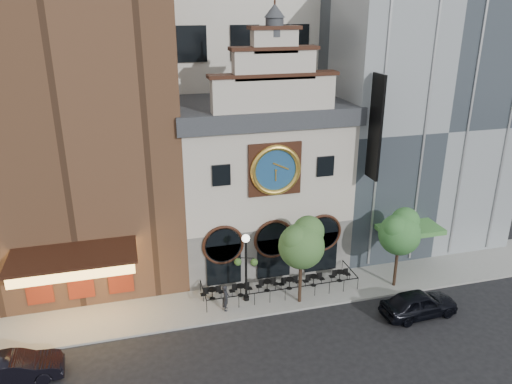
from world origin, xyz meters
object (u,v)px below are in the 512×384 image
at_px(bistro_2, 267,285).
at_px(tree_left, 302,242).
at_px(car_right, 419,304).
at_px(bistro_3, 289,283).
at_px(bistro_0, 212,293).
at_px(pedestrian, 226,298).
at_px(tree_right, 400,231).
at_px(bistro_4, 314,280).
at_px(bistro_1, 241,289).
at_px(bistro_5, 340,275).
at_px(lamppost, 246,260).
at_px(car_left, 15,369).

relative_size(bistro_2, tree_left, 0.27).
bearing_deg(car_right, bistro_3, 51.87).
relative_size(bistro_0, pedestrian, 0.88).
distance_m(tree_left, tree_right, 7.15).
xyz_separation_m(bistro_0, bistro_2, (3.85, 0.02, 0.00)).
bearing_deg(bistro_4, bistro_2, 176.73).
distance_m(car_right, tree_left, 8.44).
distance_m(bistro_1, tree_right, 11.54).
height_order(bistro_0, bistro_4, same).
xyz_separation_m(bistro_5, car_right, (3.25, -4.97, 0.24)).
xyz_separation_m(bistro_0, bistro_3, (5.43, -0.12, 0.00)).
bearing_deg(bistro_0, bistro_4, -1.40).
bearing_deg(pedestrian, bistro_1, -31.83).
xyz_separation_m(bistro_1, car_right, (10.53, -4.98, 0.24)).
xyz_separation_m(bistro_4, tree_right, (5.58, -1.37, 3.71)).
xyz_separation_m(bistro_0, bistro_4, (7.20, -0.18, 0.00)).
bearing_deg(lamppost, tree_right, 13.31).
distance_m(car_right, tree_right, 4.94).
xyz_separation_m(bistro_3, tree_left, (0.21, -1.62, 3.91)).
bearing_deg(bistro_3, tree_left, -82.73).
distance_m(bistro_2, car_left, 16.01).
height_order(car_right, tree_right, tree_right).
bearing_deg(lamppost, bistro_3, 27.90).
bearing_deg(bistro_5, bistro_1, 179.94).
height_order(bistro_4, lamppost, lamppost).
bearing_deg(tree_left, tree_right, 1.62).
relative_size(bistro_0, bistro_1, 1.00).
relative_size(bistro_0, tree_left, 0.27).
xyz_separation_m(bistro_4, lamppost, (-5.02, -0.52, 2.53)).
height_order(bistro_5, tree_left, tree_left).
relative_size(bistro_5, lamppost, 0.33).
bearing_deg(car_right, lamppost, 63.87).
bearing_deg(bistro_1, car_left, -160.39).
height_order(bistro_5, pedestrian, pedestrian).
bearing_deg(bistro_5, tree_right, -22.42).
bearing_deg(pedestrian, tree_left, -81.35).
height_order(bistro_2, bistro_5, same).
height_order(pedestrian, lamppost, lamppost).
xyz_separation_m(bistro_4, pedestrian, (-6.58, -1.28, 0.44)).
distance_m(bistro_2, tree_left, 4.64).
bearing_deg(tree_right, tree_left, -178.38).
distance_m(lamppost, tree_right, 10.69).
bearing_deg(bistro_1, pedestrian, -133.74).
bearing_deg(pedestrian, bistro_0, 35.02).
xyz_separation_m(lamppost, tree_left, (3.45, -1.05, 1.38)).
distance_m(bistro_0, car_right, 13.47).
distance_m(lamppost, tree_left, 3.86).
distance_m(bistro_0, bistro_5, 9.23).
bearing_deg(bistro_3, car_right, -34.95).
bearing_deg(bistro_3, pedestrian, -164.43).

